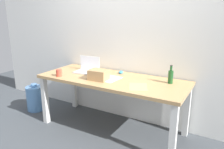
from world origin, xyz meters
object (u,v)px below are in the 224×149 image
Objects in this scene: cardboard_box at (99,75)px; coffee_mug at (59,73)px; laptop_left at (87,69)px; beer_bottle at (171,76)px; computer_mouse at (121,72)px; water_cooler_jug at (35,98)px; desk at (112,84)px.

cardboard_box reaches higher than coffee_mug.
laptop_left is 1.48× the size of beer_bottle.
computer_mouse is (-0.74, 0.10, -0.07)m from beer_bottle.
water_cooler_jug is at bearing 166.38° from coffee_mug.
coffee_mug is (-0.66, -0.55, 0.03)m from computer_mouse.
water_cooler_jug is (-0.75, 0.18, -0.58)m from coffee_mug.
cardboard_box is at bearing -124.66° from computer_mouse.
desk is 20.86× the size of coffee_mug.
cardboard_box is (-0.11, -0.41, 0.05)m from computer_mouse.
beer_bottle is at bearing 12.86° from desk.
cardboard_box is at bearing -127.77° from desk.
computer_mouse is (0.46, 0.18, -0.03)m from laptop_left.
coffee_mug is at bearing -118.94° from laptop_left.
cardboard_box is (-0.84, -0.31, -0.02)m from beer_bottle.
beer_bottle is 2.25m from water_cooler_jug.
coffee_mug is at bearing -166.35° from cardboard_box.
coffee_mug is at bearing -162.23° from beer_bottle.
desk is 8.40× the size of cardboard_box.
laptop_left is at bearing 146.43° from cardboard_box.
beer_bottle is 0.75m from computer_mouse.
beer_bottle reaches higher than cardboard_box.
desk is 4.36× the size of water_cooler_jug.
computer_mouse is at bearing 21.46° from laptop_left.
beer_bottle is at bearing 7.12° from water_cooler_jug.
computer_mouse is 0.86m from coffee_mug.
laptop_left reaches higher than water_cooler_jug.
coffee_mug is (-0.67, -0.28, 0.13)m from desk.
computer_mouse is at bearing 39.63° from coffee_mug.
computer_mouse is 1.56m from water_cooler_jug.
cardboard_box is at bearing 13.65° from coffee_mug.
desk is 0.24m from cardboard_box.
coffee_mug reaches higher than water_cooler_jug.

